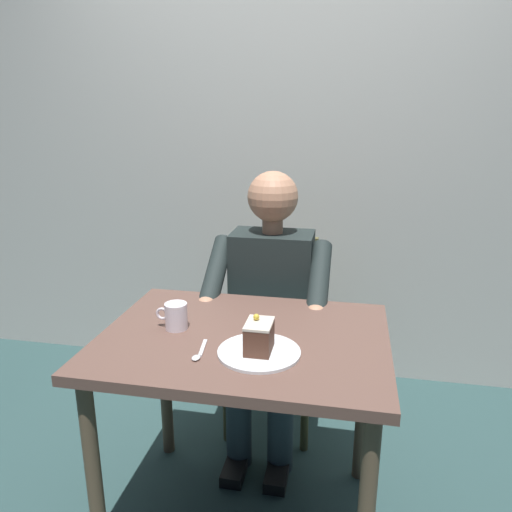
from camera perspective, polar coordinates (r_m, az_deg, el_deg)
name	(u,v)px	position (r m, az deg, el deg)	size (l,w,h in m)	color
cafe_rear_panel	(293,108)	(2.71, 4.31, 16.89)	(6.40, 0.12, 3.00)	#B7B5AE
dining_table	(244,362)	(1.71, -1.43, -12.26)	(0.96, 0.73, 0.76)	brown
chair	(275,323)	(2.38, 2.20, -7.79)	(0.42, 0.42, 0.90)	brown
seated_person	(269,306)	(2.17, 1.53, -5.90)	(0.53, 0.58, 1.24)	#1F2827
dessert_plate	(259,352)	(1.54, 0.36, -11.16)	(0.26, 0.26, 0.01)	white
cake_slice	(259,336)	(1.52, 0.36, -9.38)	(0.08, 0.11, 0.11)	#533123
coffee_cup	(176,315)	(1.71, -9.36, -6.88)	(0.11, 0.08, 0.09)	silver
dessert_spoon	(199,353)	(1.55, -6.66, -11.21)	(0.03, 0.14, 0.01)	silver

